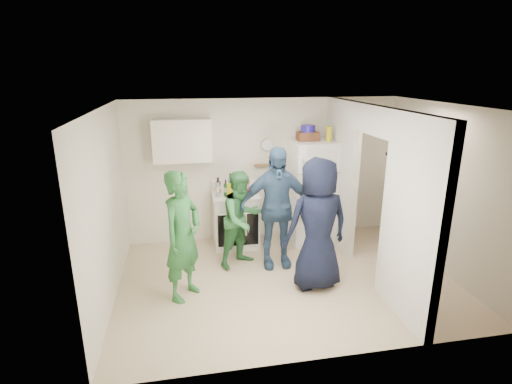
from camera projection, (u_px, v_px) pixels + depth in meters
floor at (286, 279)px, 5.87m from camera, size 4.80×4.80×0.00m
wall_back at (264, 170)px, 7.10m from camera, size 4.80×0.00×4.80m
wall_front at (333, 252)px, 3.91m from camera, size 4.80×0.00×4.80m
wall_left at (106, 210)px, 5.08m from camera, size 0.00×3.40×3.40m
wall_right at (445, 190)px, 5.92m from camera, size 0.00×3.40×3.40m
ceiling at (291, 107)px, 5.13m from camera, size 4.80×4.80×0.00m
partition_pier_back at (340, 175)px, 6.75m from camera, size 0.12×1.20×2.50m
partition_pier_front at (412, 222)px, 4.68m from camera, size 0.12×1.20×2.50m
partition_header at (376, 120)px, 5.40m from camera, size 0.12×1.00×0.40m
stove at (236, 219)px, 6.92m from camera, size 0.78×0.65×0.93m
upper_cabinet at (182, 140)px, 6.51m from camera, size 0.95×0.34×0.70m
fridge at (312, 192)px, 7.00m from camera, size 0.74×0.72×1.81m
wicker_basket at (308, 136)px, 6.74m from camera, size 0.35×0.25×0.15m
blue_bowl at (308, 128)px, 6.71m from camera, size 0.24×0.24×0.11m
yellow_cup_stack_top at (329, 134)px, 6.64m from camera, size 0.09×0.09×0.25m
wall_clock at (267, 145)px, 6.96m from camera, size 0.22×0.02×0.22m
spice_shelf at (264, 165)px, 7.02m from camera, size 0.35×0.08×0.03m
nook_window at (439, 161)px, 5.99m from camera, size 0.03×0.70×0.80m
nook_window_frame at (438, 161)px, 5.99m from camera, size 0.04×0.76×0.86m
nook_valance at (440, 137)px, 5.88m from camera, size 0.04×0.82×0.18m
yellow_cup_stack_stove at (230, 191)px, 6.52m from camera, size 0.09×0.09×0.25m
red_cup at (250, 193)px, 6.62m from camera, size 0.09×0.09×0.12m
person_green_left at (183, 236)px, 5.20m from camera, size 0.73×0.76×1.76m
person_green_center at (242, 219)px, 6.14m from camera, size 0.93×0.88×1.51m
person_denim at (276, 208)px, 6.06m from camera, size 1.12×0.50×1.89m
person_navy at (318, 225)px, 5.45m from camera, size 0.98×0.70×1.86m
person_nook at (404, 198)px, 6.48m from camera, size 1.27×1.42×1.91m
bottle_a at (218, 185)px, 6.81m from camera, size 0.08×0.08×0.27m
bottle_b at (226, 188)px, 6.62m from camera, size 0.07×0.07×0.28m
bottle_c at (230, 182)px, 6.88m from camera, size 0.07×0.07×0.32m
bottle_d at (236, 186)px, 6.71m from camera, size 0.06×0.06×0.31m
bottle_e at (240, 182)px, 6.95m from camera, size 0.08×0.08×0.31m
bottle_f at (246, 185)px, 6.79m from camera, size 0.06×0.06×0.29m
bottle_g at (248, 184)px, 6.91m from camera, size 0.06×0.06×0.25m
bottle_h at (218, 188)px, 6.57m from camera, size 0.06×0.06×0.33m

